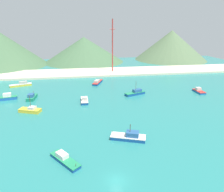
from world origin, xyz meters
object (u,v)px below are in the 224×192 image
object	(u,v)px
fishing_boat_3	(199,91)
fishing_boat_4	(64,159)
fishing_boat_5	(21,84)
fishing_boat_6	(5,98)
fishing_boat_0	(30,110)
fishing_boat_7	(32,97)
fishing_boat_9	(129,137)
fishing_boat_1	(135,93)
fishing_boat_10	(97,82)
radio_tower	(112,46)
fishing_boat_8	(84,100)

from	to	relation	value
fishing_boat_3	fishing_boat_4	world-z (taller)	fishing_boat_3
fishing_boat_5	fishing_boat_6	size ratio (longest dim) A/B	1.08
fishing_boat_0	fishing_boat_7	bearing A→B (deg)	99.97
fishing_boat_0	fishing_boat_9	distance (m)	40.07
fishing_boat_1	fishing_boat_3	bearing A→B (deg)	-2.56
fishing_boat_6	fishing_boat_9	size ratio (longest dim) A/B	1.01
fishing_boat_5	fishing_boat_9	size ratio (longest dim) A/B	1.09
fishing_boat_0	fishing_boat_10	world-z (taller)	fishing_boat_0
fishing_boat_1	fishing_boat_7	world-z (taller)	fishing_boat_1
fishing_boat_0	fishing_boat_3	bearing A→B (deg)	9.20
fishing_boat_5	fishing_boat_9	bearing A→B (deg)	-54.01
fishing_boat_4	fishing_boat_9	size ratio (longest dim) A/B	0.85
fishing_boat_6	radio_tower	distance (m)	72.79
fishing_boat_5	fishing_boat_3	bearing A→B (deg)	-15.71
fishing_boat_6	fishing_boat_8	bearing A→B (deg)	-13.10
fishing_boat_4	fishing_boat_10	bearing A→B (deg)	78.58
fishing_boat_0	fishing_boat_9	xyz separation A→B (m)	(31.86, -24.31, 0.06)
fishing_boat_7	fishing_boat_8	world-z (taller)	fishing_boat_7
fishing_boat_1	fishing_boat_6	distance (m)	57.77
fishing_boat_4	fishing_boat_10	size ratio (longest dim) A/B	0.76
fishing_boat_4	fishing_boat_7	distance (m)	49.28
fishing_boat_0	fishing_boat_3	distance (m)	76.13
fishing_boat_9	fishing_boat_0	bearing A→B (deg)	142.65
fishing_boat_4	fishing_boat_3	bearing A→B (deg)	35.83
fishing_boat_0	fishing_boat_3	world-z (taller)	fishing_boat_0
fishing_boat_7	fishing_boat_8	size ratio (longest dim) A/B	0.92
fishing_boat_8	fishing_boat_9	world-z (taller)	fishing_boat_9
fishing_boat_4	fishing_boat_8	size ratio (longest dim) A/B	1.04
fishing_boat_1	fishing_boat_3	distance (m)	31.21
fishing_boat_3	fishing_boat_4	size ratio (longest dim) A/B	0.84
radio_tower	fishing_boat_5	bearing A→B (deg)	-155.69
fishing_boat_7	fishing_boat_4	bearing A→B (deg)	-69.76
fishing_boat_4	fishing_boat_6	world-z (taller)	fishing_boat_6
fishing_boat_1	fishing_boat_10	size ratio (longest dim) A/B	0.90
fishing_boat_0	fishing_boat_10	xyz separation A→B (m)	(28.05, 35.52, 0.01)
fishing_boat_6	radio_tower	xyz separation A→B (m)	(54.36, 45.42, 16.73)
fishing_boat_0	radio_tower	bearing A→B (deg)	56.29
fishing_boat_4	fishing_boat_8	distance (m)	39.55
fishing_boat_10	fishing_boat_6	bearing A→B (deg)	-154.32
fishing_boat_4	radio_tower	bearing A→B (deg)	74.24
fishing_boat_4	fishing_boat_9	bearing A→B (deg)	22.86
fishing_boat_0	fishing_boat_7	distance (m)	14.83
fishing_boat_3	fishing_boat_6	xyz separation A→B (m)	(-88.92, 3.24, 0.27)
fishing_boat_3	fishing_boat_9	world-z (taller)	fishing_boat_9
fishing_boat_3	radio_tower	size ratio (longest dim) A/B	0.21
fishing_boat_0	fishing_boat_6	world-z (taller)	fishing_boat_0
fishing_boat_8	fishing_boat_10	distance (m)	29.10
fishing_boat_3	fishing_boat_6	distance (m)	88.98
fishing_boat_3	fishing_boat_7	distance (m)	77.75
fishing_boat_7	fishing_boat_9	distance (m)	51.96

